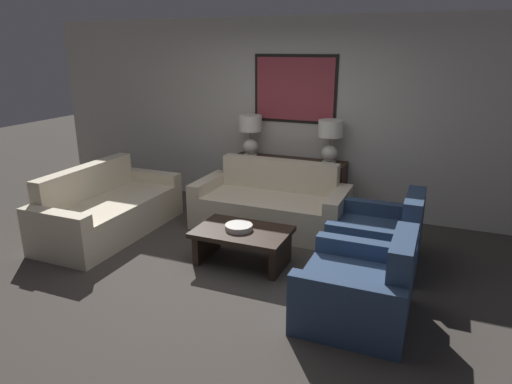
% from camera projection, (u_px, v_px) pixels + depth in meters
% --- Properties ---
extents(ground_plane, '(20.00, 20.00, 0.00)m').
position_uv_depth(ground_plane, '(222.00, 275.00, 4.72)').
color(ground_plane, '#3D3833').
extents(back_wall, '(7.99, 0.12, 2.65)m').
position_uv_depth(back_wall, '(295.00, 116.00, 6.40)').
color(back_wall, beige).
rests_on(back_wall, ground_plane).
extents(console_table, '(1.60, 0.39, 0.76)m').
position_uv_depth(console_table, '(288.00, 185.00, 6.44)').
color(console_table, '#332319').
rests_on(console_table, ground_plane).
extents(table_lamp_left, '(0.33, 0.33, 0.58)m').
position_uv_depth(table_lamp_left, '(250.00, 131.00, 6.43)').
color(table_lamp_left, silver).
rests_on(table_lamp_left, console_table).
extents(table_lamp_right, '(0.33, 0.33, 0.58)m').
position_uv_depth(table_lamp_right, '(330.00, 137.00, 6.01)').
color(table_lamp_right, silver).
rests_on(table_lamp_right, console_table).
extents(couch_by_back_wall, '(1.94, 0.88, 0.84)m').
position_uv_depth(couch_by_back_wall, '(271.00, 206.00, 5.89)').
color(couch_by_back_wall, beige).
rests_on(couch_by_back_wall, ground_plane).
extents(couch_by_side, '(0.88, 1.94, 0.84)m').
position_uv_depth(couch_by_side, '(108.00, 211.00, 5.72)').
color(couch_by_side, beige).
rests_on(couch_by_side, ground_plane).
extents(coffee_table, '(1.00, 0.66, 0.39)m').
position_uv_depth(coffee_table, '(242.00, 239.00, 4.90)').
color(coffee_table, black).
rests_on(coffee_table, ground_plane).
extents(decorative_bowl, '(0.29, 0.29, 0.06)m').
position_uv_depth(decorative_bowl, '(239.00, 227.00, 4.87)').
color(decorative_bowl, beige).
rests_on(decorative_bowl, coffee_table).
extents(armchair_near_back_wall, '(0.90, 0.97, 0.82)m').
position_uv_depth(armchair_near_back_wall, '(380.00, 239.00, 4.92)').
color(armchair_near_back_wall, navy).
rests_on(armchair_near_back_wall, ground_plane).
extents(armchair_near_camera, '(0.90, 0.97, 0.82)m').
position_uv_depth(armchair_near_camera, '(360.00, 290.00, 3.89)').
color(armchair_near_camera, navy).
rests_on(armchair_near_camera, ground_plane).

